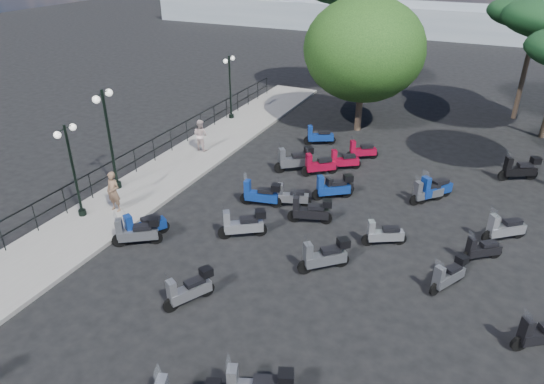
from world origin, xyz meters
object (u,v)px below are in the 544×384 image
at_px(scooter_8, 243,225).
at_px(scooter_21, 383,234).
at_px(scooter_3, 261,194).
at_px(pine_0, 539,12).
at_px(scooter_4, 295,160).
at_px(scooter_22, 427,193).
at_px(scooter_28, 504,229).
at_px(broadleaf_tree, 364,50).
at_px(scooter_17, 319,165).
at_px(scooter_1, 137,232).
at_px(lamp_post_0, 72,166).
at_px(scooter_32, 362,151).
at_px(scooter_15, 291,197).
at_px(lamp_post_1, 109,134).
at_px(scooter_29, 520,169).
at_px(scooter_7, 189,290).
at_px(scooter_11, 343,161).
at_px(scooter_5, 319,136).
at_px(scooter_16, 333,188).
at_px(scooter_27, 481,250).
at_px(woman, 113,192).
at_px(scooter_26, 543,333).
at_px(scooter_10, 338,188).
at_px(scooter_20, 448,275).
at_px(pedestrian_far, 201,135).
at_px(scooter_14, 325,256).
at_px(lamp_post_2, 230,83).
at_px(scooter_9, 311,211).
at_px(scooter_23, 434,189).
at_px(scooter_2, 144,227).

xyz_separation_m(scooter_8, scooter_21, (4.62, 1.60, -0.09)).
height_order(scooter_3, pine_0, pine_0).
xyz_separation_m(scooter_4, scooter_22, (5.96, -0.53, -0.11)).
distance_m(scooter_28, broadleaf_tree, 12.31).
bearing_deg(scooter_17, scooter_1, 116.22).
relative_size(lamp_post_0, broadleaf_tree, 0.51).
bearing_deg(scooter_32, scooter_28, -159.85).
bearing_deg(broadleaf_tree, scooter_22, -55.29).
height_order(scooter_15, scooter_17, scooter_17).
bearing_deg(lamp_post_1, scooter_29, 15.31).
bearing_deg(scooter_7, scooter_28, -108.89).
bearing_deg(scooter_11, scooter_8, 134.63).
xyz_separation_m(scooter_5, scooter_15, (1.23, -6.59, -0.03)).
distance_m(scooter_16, scooter_27, 6.15).
height_order(lamp_post_1, scooter_8, lamp_post_1).
bearing_deg(woman, scooter_26, -1.21).
distance_m(scooter_3, broadleaf_tree, 10.83).
xyz_separation_m(scooter_8, scooter_26, (9.48, -1.39, -0.03)).
distance_m(scooter_15, scooter_27, 7.14).
bearing_deg(woman, lamp_post_0, -135.71).
distance_m(scooter_10, scooter_22, 3.54).
distance_m(scooter_20, broadleaf_tree, 14.35).
xyz_separation_m(scooter_22, pine_0, (3.01, 12.86, 5.51)).
height_order(scooter_15, scooter_27, scooter_15).
xyz_separation_m(scooter_1, scooter_10, (5.16, 6.34, -0.11)).
xyz_separation_m(scooter_21, scooter_32, (-2.69, 6.87, 0.00)).
bearing_deg(pedestrian_far, scooter_32, -155.07).
bearing_deg(scooter_14, scooter_4, -12.18).
bearing_deg(lamp_post_2, scooter_9, -47.14).
xyz_separation_m(scooter_3, scooter_10, (2.52, 2.03, -0.10)).
xyz_separation_m(scooter_4, scooter_10, (2.57, -1.54, -0.15)).
height_order(scooter_7, scooter_21, scooter_7).
relative_size(scooter_8, scooter_20, 1.10).
height_order(scooter_5, scooter_23, scooter_23).
bearing_deg(scooter_1, scooter_21, -98.77).
height_order(pedestrian_far, scooter_5, pedestrian_far).
xyz_separation_m(woman, scooter_26, (14.73, -0.81, -0.46)).
height_order(scooter_8, scooter_20, scooter_8).
bearing_deg(scooter_29, scooter_16, 97.28).
distance_m(scooter_5, scooter_16, 5.86).
distance_m(lamp_post_2, pine_0, 17.17).
xyz_separation_m(scooter_4, scooter_28, (8.87, -2.22, -0.07)).
bearing_deg(pine_0, woman, -126.17).
xyz_separation_m(scooter_11, scooter_26, (7.98, -8.38, 0.05)).
bearing_deg(pedestrian_far, scooter_2, 114.07).
bearing_deg(pine_0, pedestrian_far, -138.83).
height_order(scooter_22, scooter_27, scooter_22).
bearing_deg(scooter_8, pine_0, -58.62).
bearing_deg(pedestrian_far, woman, 98.73).
bearing_deg(scooter_20, broadleaf_tree, -32.98).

